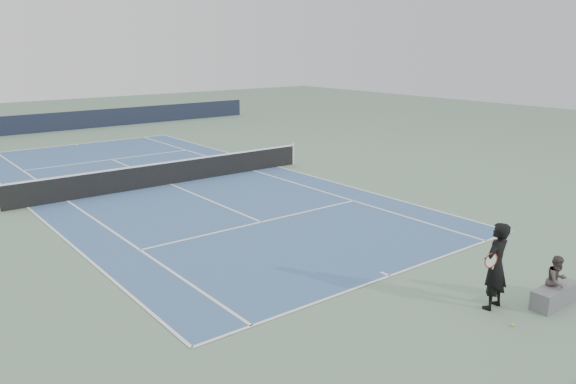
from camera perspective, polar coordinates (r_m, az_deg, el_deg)
ground at (r=23.38m, az=-11.85°, el=0.76°), size 80.00×80.00×0.00m
court_surface at (r=23.38m, az=-11.85°, el=0.78°), size 10.97×23.77×0.01m
tennis_net at (r=23.26m, az=-11.91°, el=1.97°), size 12.90×0.10×1.07m
windscreen_far at (r=39.90m, az=-23.49°, el=6.47°), size 30.00×0.25×1.20m
tennis_player at (r=12.83m, az=20.33°, el=-7.06°), size 0.84×0.59×1.93m
tennis_ball at (r=12.53m, az=21.84°, el=-12.43°), size 0.07×0.07×0.07m
spectator_bench at (r=13.71m, az=25.55°, el=-8.78°), size 1.39×0.64×1.15m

